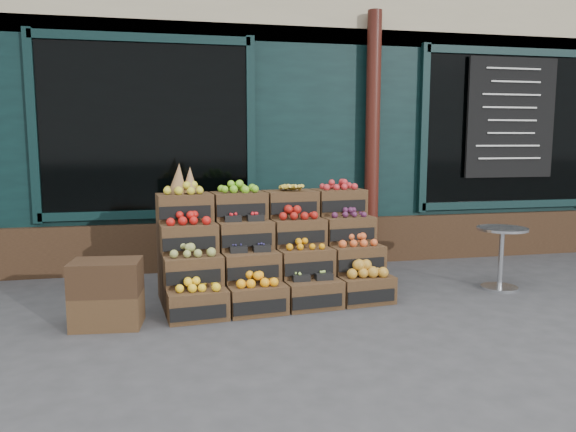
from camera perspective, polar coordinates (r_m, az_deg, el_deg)
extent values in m
plane|color=#38383A|center=(5.22, 3.86, -10.26)|extent=(60.00, 60.00, 0.00)
cube|color=black|center=(10.09, -4.50, 12.24)|extent=(12.00, 6.00, 4.80)
cube|color=black|center=(7.15, -1.12, 6.87)|extent=(12.00, 0.12, 3.00)
cube|color=#332114|center=(7.20, -0.98, -2.73)|extent=(12.00, 0.18, 0.60)
cube|color=black|center=(6.94, -14.22, 8.67)|extent=(2.40, 0.06, 2.00)
cube|color=black|center=(8.33, 21.35, 8.20)|extent=(2.40, 0.06, 2.00)
cylinder|color=#3F150E|center=(7.29, 8.57, 7.59)|extent=(0.18, 0.18, 3.20)
cube|color=black|center=(8.27, 21.72, 9.23)|extent=(1.30, 0.04, 1.60)
cube|color=#442E1B|center=(5.22, -9.23, -8.80)|extent=(0.57, 0.42, 0.27)
cube|color=black|center=(5.04, -8.86, -9.72)|extent=(0.49, 0.07, 0.12)
cube|color=yellow|center=(5.17, -9.27, -6.92)|extent=(0.46, 0.32, 0.09)
cube|color=#442E1B|center=(5.33, -3.22, -8.36)|extent=(0.57, 0.42, 0.27)
cube|color=black|center=(5.15, -2.64, -9.24)|extent=(0.49, 0.07, 0.12)
cube|color=orange|center=(5.28, -3.24, -6.46)|extent=(0.46, 0.32, 0.10)
cube|color=#442E1B|center=(5.49, 2.47, -7.86)|extent=(0.57, 0.42, 0.27)
cube|color=black|center=(5.32, 3.23, -8.69)|extent=(0.49, 0.07, 0.12)
cube|color=#9ABF4E|center=(5.45, 2.48, -6.35)|extent=(0.46, 0.32, 0.03)
cube|color=#442E1B|center=(5.70, 7.77, -7.33)|extent=(0.57, 0.42, 0.27)
cube|color=black|center=(5.54, 8.66, -8.09)|extent=(0.49, 0.07, 0.12)
cube|color=#B67D24|center=(5.66, 7.80, -5.40)|extent=(0.46, 0.32, 0.13)
cube|color=#442E1B|center=(5.37, -9.67, -5.38)|extent=(0.57, 0.42, 0.27)
cube|color=black|center=(5.18, -9.34, -6.15)|extent=(0.49, 0.07, 0.12)
cube|color=#91974B|center=(5.33, -9.72, -3.49)|extent=(0.46, 0.32, 0.09)
cube|color=#442E1B|center=(5.47, -3.86, -5.02)|extent=(0.57, 0.42, 0.27)
cube|color=black|center=(5.29, -3.33, -5.76)|extent=(0.49, 0.07, 0.12)
cube|color=#24204A|center=(5.44, -3.88, -3.48)|extent=(0.46, 0.32, 0.03)
cube|color=#442E1B|center=(5.63, 1.67, -4.64)|extent=(0.57, 0.42, 0.27)
cube|color=black|center=(5.46, 2.37, -5.34)|extent=(0.49, 0.07, 0.12)
cube|color=orange|center=(5.60, 1.67, -2.93)|extent=(0.46, 0.32, 0.07)
cube|color=#442E1B|center=(5.84, 6.84, -4.24)|extent=(0.57, 0.42, 0.27)
cube|color=black|center=(5.67, 7.68, -4.90)|extent=(0.49, 0.07, 0.12)
cube|color=#D45425|center=(5.81, 6.87, -2.53)|extent=(0.46, 0.32, 0.09)
cube|color=#442E1B|center=(5.53, -10.09, -2.15)|extent=(0.57, 0.42, 0.27)
cube|color=black|center=(5.34, -9.78, -2.78)|extent=(0.49, 0.07, 0.12)
cube|color=#B7140F|center=(5.50, -10.13, -0.30)|extent=(0.46, 0.32, 0.09)
cube|color=#442E1B|center=(5.64, -4.46, -1.87)|extent=(0.57, 0.42, 0.27)
cube|color=black|center=(5.45, -3.96, -2.48)|extent=(0.49, 0.07, 0.12)
cube|color=red|center=(5.61, -4.48, -0.33)|extent=(0.46, 0.32, 0.04)
cube|color=#442E1B|center=(5.79, 0.91, -1.58)|extent=(0.57, 0.42, 0.27)
cube|color=black|center=(5.61, 1.58, -2.17)|extent=(0.49, 0.07, 0.12)
cube|color=#9F1710|center=(5.76, 0.92, 0.24)|extent=(0.46, 0.32, 0.10)
cube|color=#442E1B|center=(5.99, 5.96, -1.30)|extent=(0.57, 0.42, 0.27)
cube|color=black|center=(5.82, 6.76, -1.85)|extent=(0.49, 0.07, 0.12)
cube|color=#4A1D3D|center=(5.97, 5.99, 0.30)|extent=(0.46, 0.32, 0.07)
cube|color=#442E1B|center=(5.72, -10.48, 0.89)|extent=(0.57, 0.42, 0.27)
cube|color=black|center=(5.52, -10.19, 0.38)|extent=(0.49, 0.07, 0.12)
cube|color=gold|center=(5.70, -10.52, 2.68)|extent=(0.46, 0.32, 0.09)
cube|color=#442E1B|center=(5.82, -5.02, 1.10)|extent=(0.57, 0.42, 0.27)
cube|color=black|center=(5.63, -4.56, 0.61)|extent=(0.49, 0.07, 0.12)
cube|color=#6EB920|center=(5.80, -5.04, 2.87)|extent=(0.46, 0.32, 0.09)
cube|color=#442E1B|center=(5.97, 0.20, 1.30)|extent=(0.57, 0.42, 0.27)
cube|color=black|center=(5.78, 0.82, 0.83)|extent=(0.49, 0.07, 0.12)
cube|color=gold|center=(5.95, 0.21, 2.99)|extent=(0.46, 0.32, 0.08)
cube|color=#442E1B|center=(6.16, 5.14, 1.48)|extent=(0.57, 0.42, 0.27)
cube|color=black|center=(5.99, 5.88, 1.03)|extent=(0.49, 0.07, 0.12)
cube|color=red|center=(6.15, 5.16, 3.10)|extent=(0.46, 0.32, 0.08)
cube|color=#332114|center=(5.61, -1.05, -7.51)|extent=(2.24, 0.59, 0.27)
cube|color=#332114|center=(5.79, -1.72, -5.66)|extent=(2.24, 0.59, 0.54)
cube|color=#332114|center=(5.97, -2.35, -3.92)|extent=(2.24, 0.59, 0.81)
cone|color=olive|center=(5.69, -11.07, 3.77)|extent=(0.19, 0.19, 0.31)
cone|color=olive|center=(5.73, -9.94, 3.62)|extent=(0.17, 0.17, 0.27)
cube|color=#442E1B|center=(5.19, -17.86, -9.06)|extent=(0.62, 0.46, 0.29)
cube|color=#332114|center=(5.11, -17.99, -5.93)|extent=(0.62, 0.46, 0.29)
cylinder|color=silver|center=(6.58, 20.67, -6.81)|extent=(0.39, 0.39, 0.03)
cylinder|color=silver|center=(6.51, 20.80, -4.10)|extent=(0.05, 0.05, 0.64)
cylinder|color=silver|center=(6.45, 20.95, -1.23)|extent=(0.54, 0.54, 0.03)
imported|color=#1B5F30|center=(7.53, -13.37, 3.58)|extent=(0.89, 0.68, 2.18)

